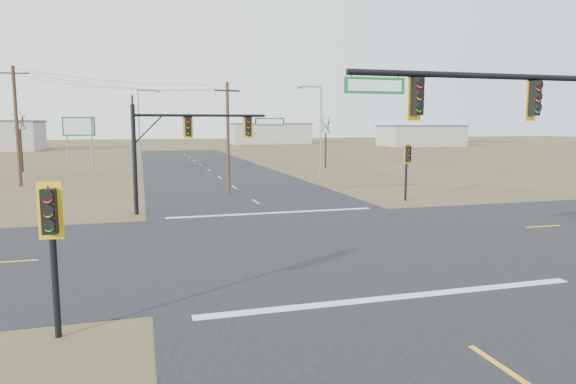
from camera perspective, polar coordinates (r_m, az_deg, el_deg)
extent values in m
plane|color=brown|center=(22.41, 3.03, -5.58)|extent=(320.00, 320.00, 0.00)
cube|color=black|center=(22.40, 3.03, -5.56)|extent=(160.00, 14.00, 0.02)
cube|color=black|center=(22.40, 3.03, -5.55)|extent=(14.00, 160.00, 0.02)
cube|color=silver|center=(15.77, 12.11, -11.34)|extent=(12.00, 0.40, 0.01)
cube|color=silver|center=(29.45, -1.73, -2.33)|extent=(12.00, 0.40, 0.01)
cylinder|color=black|center=(16.84, 23.04, 11.73)|extent=(10.13, 0.18, 0.18)
cube|color=#0E6226|center=(14.56, 9.61, 11.58)|extent=(1.80, 0.05, 0.45)
cylinder|color=black|center=(30.00, -16.68, 3.42)|extent=(0.25, 0.25, 6.18)
cylinder|color=black|center=(30.12, -9.64, 8.39)|extent=(7.50, 0.16, 0.16)
cube|color=#0E6226|center=(30.84, -2.06, 7.82)|extent=(1.80, 0.05, 0.45)
cylinder|color=black|center=(35.07, 12.99, 2.04)|extent=(0.16, 0.16, 3.66)
cylinder|color=black|center=(13.44, -24.54, -7.27)|extent=(0.16, 0.16, 3.63)
cylinder|color=#462C1E|center=(37.46, -6.69, 5.89)|extent=(0.23, 0.23, 8.05)
cube|color=#462C1E|center=(37.51, -6.77, 11.12)|extent=(1.91, 0.70, 0.12)
cylinder|color=#462C1E|center=(47.25, -27.90, 6.42)|extent=(0.28, 0.28, 9.72)
cube|color=#462C1E|center=(47.42, -28.22, 11.56)|extent=(2.38, 0.28, 0.12)
cylinder|color=gray|center=(56.48, -23.30, 4.74)|extent=(0.15, 0.15, 5.81)
cylinder|color=gray|center=(56.24, -20.94, 4.85)|extent=(0.15, 0.15, 5.81)
cube|color=#0E6226|center=(56.31, -22.22, 6.77)|extent=(3.08, 0.49, 1.94)
cylinder|color=gray|center=(48.37, 3.65, 6.67)|extent=(0.17, 0.17, 8.69)
cylinder|color=gray|center=(48.15, 2.50, 11.61)|extent=(2.09, 0.10, 0.10)
cube|color=gray|center=(47.82, 1.29, 11.53)|extent=(0.52, 0.37, 0.16)
cylinder|color=gray|center=(57.54, -16.21, 6.59)|extent=(0.18, 0.18, 8.81)
cylinder|color=gray|center=(57.66, -15.30, 10.81)|extent=(2.11, 0.11, 0.11)
cube|color=gray|center=(57.68, -14.23, 10.75)|extent=(0.50, 0.26, 0.16)
cylinder|color=black|center=(61.71, -27.50, 4.11)|extent=(0.21, 0.21, 4.56)
cylinder|color=black|center=(60.24, 4.19, 4.62)|extent=(0.21, 0.21, 4.01)
cube|color=#AAA697|center=(134.54, -2.19, 6.47)|extent=(20.00, 12.00, 5.00)
cube|color=#AAA697|center=(122.57, 14.55, 6.01)|extent=(18.00, 10.00, 4.50)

